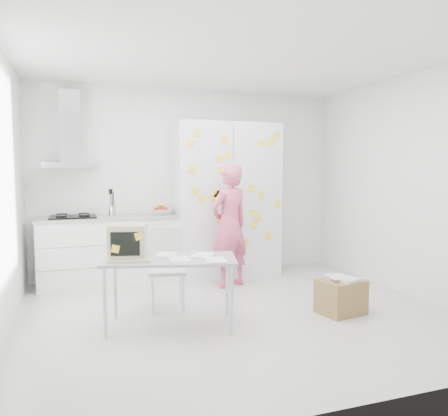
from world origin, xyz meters
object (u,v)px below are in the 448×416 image
object	(u,v)px
chair	(167,263)
cardboard_box	(341,296)
person	(229,225)
desk	(144,249)

from	to	relation	value
chair	cardboard_box	world-z (taller)	chair
person	cardboard_box	distance (m)	1.74
desk	chair	world-z (taller)	desk
chair	person	bearing A→B (deg)	40.66
cardboard_box	person	bearing A→B (deg)	118.04
desk	chair	size ratio (longest dim) A/B	1.57
chair	cardboard_box	distance (m)	1.94
chair	desk	bearing A→B (deg)	-114.20
person	desk	bearing A→B (deg)	19.57
desk	cardboard_box	distance (m)	2.16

